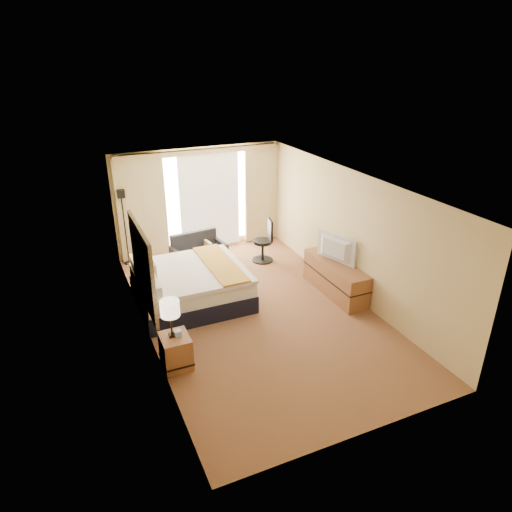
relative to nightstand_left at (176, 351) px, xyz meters
name	(u,v)px	position (x,y,z in m)	size (l,w,h in m)	color
floor	(256,310)	(1.87, 1.05, -0.28)	(4.20, 7.00, 0.02)	maroon
ceiling	(255,182)	(1.87, 1.05, 2.33)	(4.20, 7.00, 0.02)	silver
wall_back	(199,200)	(1.87, 4.55, 1.02)	(4.20, 0.02, 2.60)	tan
wall_front	(371,355)	(1.87, -2.45, 1.02)	(4.20, 0.02, 2.60)	tan
wall_left	(142,270)	(-0.23, 1.05, 1.02)	(0.02, 7.00, 2.60)	tan
wall_right	(350,234)	(3.97, 1.05, 1.02)	(0.02, 7.00, 2.60)	tan
headboard	(142,266)	(-0.19, 1.25, 1.01)	(0.06, 1.85, 1.50)	black
nightstand_left	(176,351)	(0.00, 0.00, 0.00)	(0.45, 0.52, 0.55)	#9B6038
nightstand_right	(145,285)	(0.00, 2.50, 0.00)	(0.45, 0.52, 0.55)	#9B6038
media_dresser	(335,278)	(3.70, 1.05, 0.07)	(0.50, 1.80, 0.70)	#9B6038
window	(209,198)	(2.12, 4.52, 1.04)	(2.30, 0.02, 2.30)	white
curtains	(200,197)	(1.87, 4.44, 1.13)	(4.12, 0.19, 2.56)	beige
bed	(190,285)	(0.81, 1.90, 0.11)	(2.14, 1.96, 1.04)	black
loveseat	(199,255)	(1.49, 3.54, -0.02)	(1.33, 0.84, 0.78)	#511719
floor_lamp	(123,212)	(-0.03, 4.35, 1.02)	(0.23, 0.23, 1.83)	black
desk_chair	(265,243)	(3.04, 3.14, 0.19)	(0.51, 0.51, 1.05)	black
lamp_left	(170,309)	(-0.03, 0.03, 0.77)	(0.30, 0.30, 0.64)	black
lamp_right	(140,250)	(-0.01, 2.54, 0.76)	(0.30, 0.30, 0.63)	black
tissue_box	(178,333)	(0.06, 0.01, 0.32)	(0.11, 0.11, 0.10)	#93B3E4
telephone	(145,268)	(0.06, 2.66, 0.31)	(0.16, 0.12, 0.06)	black
television	(333,249)	(3.65, 1.13, 0.71)	(0.99, 0.13, 0.57)	black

